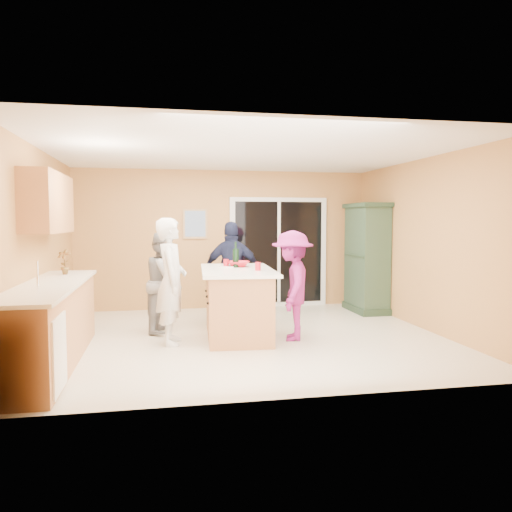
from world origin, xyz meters
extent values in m
plane|color=beige|center=(0.00, 0.00, 0.00)|extent=(5.50, 5.50, 0.00)
cube|color=white|center=(0.00, 0.00, 2.60)|extent=(5.50, 5.00, 0.10)
cube|color=#E99E60|center=(0.00, 2.50, 1.30)|extent=(5.50, 0.10, 2.60)
cube|color=#E99E60|center=(0.00, -2.50, 1.30)|extent=(5.50, 0.10, 2.60)
cube|color=#E99E60|center=(-2.75, 0.00, 1.30)|extent=(0.10, 5.00, 2.60)
cube|color=#E99E60|center=(2.75, 0.00, 1.30)|extent=(0.10, 5.00, 2.60)
cube|color=#C27E4B|center=(-2.45, -0.90, 0.45)|extent=(0.60, 3.00, 0.90)
cube|color=white|center=(-2.44, -2.00, 0.40)|extent=(0.62, 0.60, 0.72)
cube|color=white|center=(-2.44, -0.90, 0.92)|extent=(0.65, 3.05, 0.04)
cylinder|color=silver|center=(-2.45, -1.40, 1.09)|extent=(0.02, 0.02, 0.30)
cube|color=#C27E4B|center=(-2.58, -0.20, 1.88)|extent=(0.35, 1.60, 0.75)
cube|color=silver|center=(1.05, 2.47, 1.05)|extent=(1.90, 0.05, 2.10)
cube|color=black|center=(1.05, 2.46, 1.05)|extent=(1.70, 0.03, 1.94)
cube|color=silver|center=(1.05, 2.45, 1.05)|extent=(0.06, 0.04, 1.94)
cube|color=silver|center=(1.20, 2.44, 1.00)|extent=(0.02, 0.03, 0.12)
cube|color=tan|center=(-0.55, 2.48, 1.60)|extent=(0.46, 0.03, 0.56)
cube|color=#506AA6|center=(-0.55, 2.47, 1.60)|extent=(0.38, 0.02, 0.48)
cube|color=#C27E4B|center=(-0.12, 0.10, 0.46)|extent=(0.95, 1.69, 0.93)
cube|color=white|center=(-0.12, 0.10, 0.95)|extent=(1.12, 1.91, 0.04)
cube|color=black|center=(-0.12, 0.10, 0.05)|extent=(0.86, 1.60, 0.11)
cube|color=#203422|center=(2.49, 1.60, 0.06)|extent=(0.55, 1.03, 0.12)
cube|color=#2F472F|center=(2.49, 1.60, 0.97)|extent=(0.49, 0.97, 1.83)
cube|color=#203422|center=(2.49, 1.60, 1.93)|extent=(0.57, 1.07, 0.08)
imported|color=silver|center=(-1.06, -0.17, 0.85)|extent=(0.45, 0.65, 1.69)
imported|color=gray|center=(-1.13, 0.59, 0.75)|extent=(0.73, 0.85, 1.49)
imported|color=#161D31|center=(-0.04, 1.18, 0.82)|extent=(1.00, 0.50, 1.64)
imported|color=#9A2177|center=(0.60, -0.24, 0.76)|extent=(0.82, 1.10, 1.52)
imported|color=red|center=(-0.05, 0.43, 1.01)|extent=(0.40, 0.40, 0.08)
imported|color=#A61110|center=(-2.45, 0.07, 1.11)|extent=(0.21, 0.18, 0.34)
cylinder|color=red|center=(0.12, -0.18, 1.03)|extent=(0.10, 0.10, 0.11)
cylinder|color=red|center=(-0.24, 0.41, 1.03)|extent=(0.09, 0.09, 0.12)
cylinder|color=black|center=(-0.11, 0.34, 1.11)|extent=(0.09, 0.09, 0.27)
cylinder|color=black|center=(-0.11, 0.34, 1.29)|extent=(0.03, 0.03, 0.10)
cylinder|color=white|center=(-0.22, 0.41, 0.98)|extent=(0.31, 0.31, 0.02)
camera|label=1|loc=(-1.19, -6.88, 1.65)|focal=35.00mm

